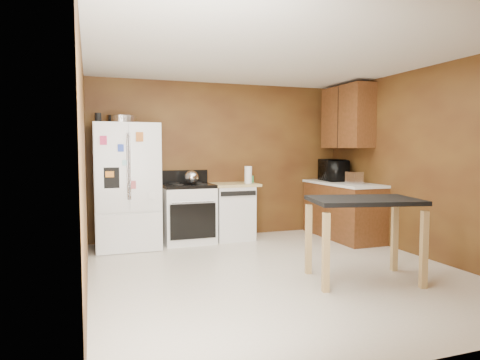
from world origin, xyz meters
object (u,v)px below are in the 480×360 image
pen_cup (98,118)px  paper_towel (248,175)px  toaster (354,178)px  kettle (192,177)px  gas_range (188,213)px  roasting_pan (122,120)px  refrigerator (127,186)px  microwave (333,171)px  island (364,212)px  dishwasher (232,211)px  green_canister (251,179)px

pen_cup → paper_towel: size_ratio=0.49×
pen_cup → toaster: 3.86m
kettle → gas_range: 0.55m
roasting_pan → refrigerator: (0.05, -0.05, -0.95)m
microwave → island: (-1.08, -2.36, -0.30)m
microwave → pen_cup: bearing=96.9°
roasting_pan → microwave: 3.51m
roasting_pan → toaster: (3.37, -0.81, -0.86)m
paper_towel → microwave: 1.50m
island → refrigerator: bearing=133.0°
refrigerator → dishwasher: 1.69m
pen_cup → roasting_pan: bearing=18.6°
pen_cup → refrigerator: size_ratio=0.07×
microwave → refrigerator: bearing=95.8°
paper_towel → dishwasher: bearing=159.3°
roasting_pan → dishwasher: roasting_pan is taller
kettle → microwave: 2.42m
dishwasher → island: island is taller
kettle → green_canister: kettle is taller
paper_towel → microwave: size_ratio=0.46×
gas_range → roasting_pan: bearing=-179.2°
roasting_pan → green_canister: bearing=2.3°
pen_cup → paper_towel: (2.24, 0.06, -0.84)m
toaster → microwave: bearing=84.3°
roasting_pan → gas_range: 1.69m
green_canister → gas_range: size_ratio=0.10×
green_canister → dishwasher: 0.60m
toaster → refrigerator: bearing=165.8°
pen_cup → toaster: pen_cup is taller
roasting_pan → island: 3.59m
green_canister → toaster: toaster is taller
kettle → paper_towel: size_ratio=0.78×
microwave → dishwasher: microwave is taller
toaster → island: toaster is taller
kettle → green_canister: bearing=6.5°
toaster → pen_cup: bearing=168.0°
toaster → dishwasher: (-1.69, 0.85, -0.54)m
toaster → refrigerator: (-3.32, 0.77, -0.09)m
kettle → toaster: (2.36, -0.78, -0.01)m
pen_cup → gas_range: pen_cup is taller
kettle → dishwasher: bearing=6.2°
green_canister → toaster: size_ratio=0.44×
microwave → island: bearing=162.7°
toaster → microwave: size_ratio=0.43×
toaster → paper_towel: bearing=151.1°
roasting_pan → pen_cup: size_ratio=3.27×
toaster → gas_range: (-2.41, 0.83, -0.53)m
pen_cup → microwave: pen_cup is taller
toaster → roasting_pan: bearing=165.2°
dishwasher → pen_cup: bearing=-175.8°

